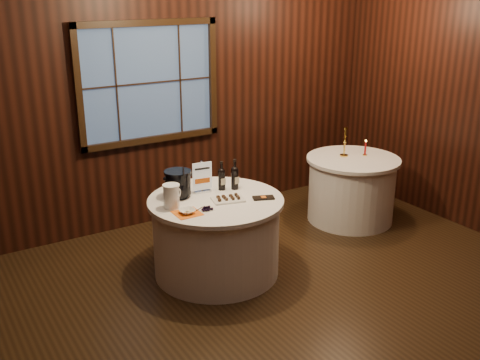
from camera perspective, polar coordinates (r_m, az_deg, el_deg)
ground at (r=4.86m, az=3.63°, el=-14.10°), size 6.00×6.00×0.00m
back_wall at (r=6.34m, az=-9.26°, el=8.81°), size 6.00×0.10×3.00m
main_table at (r=5.41m, az=-2.43°, el=-5.70°), size 1.28×1.28×0.77m
side_table at (r=6.74m, az=11.24°, el=-0.88°), size 1.08×1.08×0.77m
sign_stand at (r=5.40m, az=-3.86°, el=-0.16°), size 0.19×0.11×0.31m
port_bottle_left at (r=5.45m, az=-1.88°, el=0.25°), size 0.07×0.07×0.29m
port_bottle_right at (r=5.46m, az=-0.53°, el=0.38°), size 0.07×0.08×0.30m
ice_bucket at (r=5.28m, az=-6.32°, el=-0.34°), size 0.26×0.26×0.26m
chocolate_plate at (r=5.21m, az=-1.22°, el=-1.91°), size 0.33×0.26×0.04m
chocolate_box at (r=5.26m, az=2.41°, el=-1.82°), size 0.22×0.17×0.02m
grape_bunch at (r=5.00m, az=-3.43°, el=-2.86°), size 0.17×0.10×0.04m
glass_pitcher at (r=5.05m, az=-6.96°, el=-1.63°), size 0.20×0.15×0.22m
orange_napkin at (r=4.95m, az=-5.39°, el=-3.38°), size 0.23×0.23×0.00m
cracker_bowl at (r=4.94m, az=-5.39°, el=-3.17°), size 0.15×0.15×0.03m
brass_candlestick at (r=6.63m, az=10.57°, el=3.42°), size 0.10×0.10×0.34m
red_candle at (r=6.72m, az=12.61°, el=3.06°), size 0.05×0.05×0.19m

